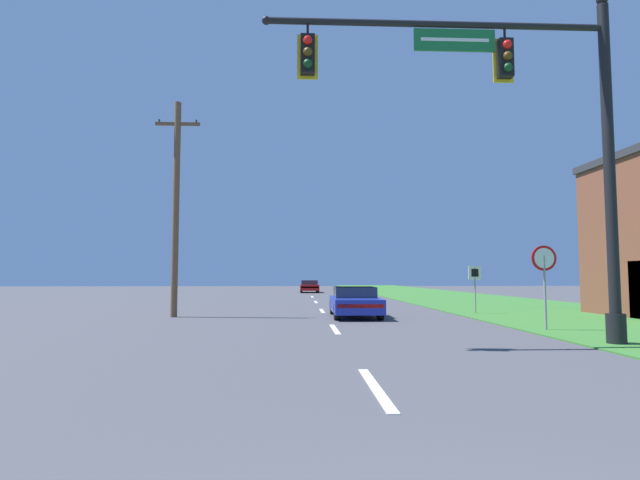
{
  "coord_description": "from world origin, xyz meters",
  "views": [
    {
      "loc": [
        -1.13,
        -1.35,
        1.63
      ],
      "look_at": [
        0.0,
        24.18,
        3.48
      ],
      "focal_mm": 28.0,
      "sensor_mm": 36.0,
      "label": 1
    }
  ],
  "objects_px": {
    "car_ahead": "(355,302)",
    "stop_sign": "(544,268)",
    "route_sign_post": "(475,278)",
    "utility_pole_near": "(176,204)",
    "signal_mast": "(529,128)",
    "far_car": "(309,286)"
  },
  "relations": [
    {
      "from": "signal_mast",
      "to": "stop_sign",
      "type": "xyz_separation_m",
      "value": [
        1.79,
        3.04,
        -3.34
      ]
    },
    {
      "from": "signal_mast",
      "to": "stop_sign",
      "type": "distance_m",
      "value": 4.86
    },
    {
      "from": "car_ahead",
      "to": "stop_sign",
      "type": "height_order",
      "value": "stop_sign"
    },
    {
      "from": "signal_mast",
      "to": "utility_pole_near",
      "type": "xyz_separation_m",
      "value": [
        -10.52,
        8.66,
        -0.68
      ]
    },
    {
      "from": "route_sign_post",
      "to": "utility_pole_near",
      "type": "height_order",
      "value": "utility_pole_near"
    },
    {
      "from": "far_car",
      "to": "stop_sign",
      "type": "relative_size",
      "value": 1.76
    },
    {
      "from": "car_ahead",
      "to": "stop_sign",
      "type": "relative_size",
      "value": 1.73
    },
    {
      "from": "route_sign_post",
      "to": "utility_pole_near",
      "type": "distance_m",
      "value": 12.97
    },
    {
      "from": "stop_sign",
      "to": "route_sign_post",
      "type": "relative_size",
      "value": 1.23
    },
    {
      "from": "car_ahead",
      "to": "route_sign_post",
      "type": "distance_m",
      "value": 5.59
    },
    {
      "from": "far_car",
      "to": "route_sign_post",
      "type": "height_order",
      "value": "route_sign_post"
    },
    {
      "from": "route_sign_post",
      "to": "utility_pole_near",
      "type": "bearing_deg",
      "value": -175.4
    },
    {
      "from": "stop_sign",
      "to": "utility_pole_near",
      "type": "height_order",
      "value": "utility_pole_near"
    },
    {
      "from": "signal_mast",
      "to": "route_sign_post",
      "type": "relative_size",
      "value": 4.25
    },
    {
      "from": "stop_sign",
      "to": "utility_pole_near",
      "type": "bearing_deg",
      "value": 155.49
    },
    {
      "from": "signal_mast",
      "to": "utility_pole_near",
      "type": "relative_size",
      "value": 0.99
    },
    {
      "from": "far_car",
      "to": "utility_pole_near",
      "type": "distance_m",
      "value": 30.39
    },
    {
      "from": "car_ahead",
      "to": "stop_sign",
      "type": "bearing_deg",
      "value": -46.28
    },
    {
      "from": "signal_mast",
      "to": "stop_sign",
      "type": "relative_size",
      "value": 3.45
    },
    {
      "from": "stop_sign",
      "to": "signal_mast",
      "type": "bearing_deg",
      "value": -120.43
    },
    {
      "from": "signal_mast",
      "to": "route_sign_post",
      "type": "distance_m",
      "value": 10.55
    },
    {
      "from": "signal_mast",
      "to": "utility_pole_near",
      "type": "distance_m",
      "value": 13.64
    }
  ]
}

